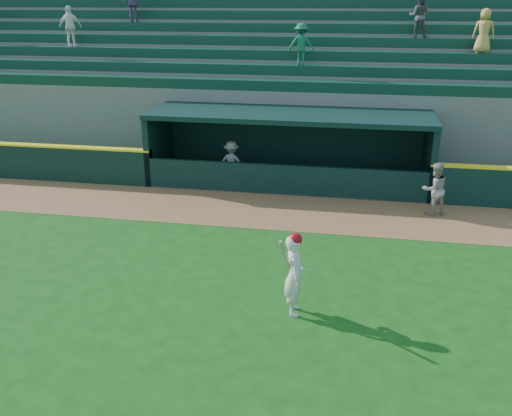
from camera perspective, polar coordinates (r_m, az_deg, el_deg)
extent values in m
plane|color=#144A12|center=(12.70, -1.34, -7.98)|extent=(120.00, 120.00, 0.00)
cube|color=brown|center=(17.10, 2.03, -0.31)|extent=(40.00, 3.00, 0.01)
imported|color=#9B9B96|center=(17.37, 17.43, 1.81)|extent=(0.94, 0.86, 1.58)
imported|color=#9E9E99|center=(19.50, -2.45, 4.56)|extent=(0.97, 0.57, 1.49)
cube|color=slate|center=(19.72, 3.25, 2.54)|extent=(9.00, 2.60, 0.04)
cube|color=black|center=(20.48, -9.63, 6.24)|extent=(0.20, 2.60, 2.30)
cube|color=black|center=(19.40, 16.96, 4.86)|extent=(0.20, 2.60, 2.30)
cube|color=black|center=(20.66, 3.79, 6.61)|extent=(9.40, 0.20, 2.30)
cube|color=black|center=(19.14, 3.39, 9.29)|extent=(9.40, 2.80, 0.16)
cube|color=black|center=(18.42, 2.78, 2.83)|extent=(9.00, 0.16, 1.00)
cube|color=brown|center=(20.41, 3.56, 3.83)|extent=(8.40, 0.45, 0.10)
cube|color=slate|center=(21.10, 3.98, 7.74)|extent=(34.00, 0.85, 2.91)
cube|color=#0F3828|center=(20.69, 4.05, 12.09)|extent=(34.00, 0.60, 0.36)
cube|color=slate|center=(21.88, 4.26, 8.79)|extent=(34.00, 0.85, 3.36)
cube|color=#0F3828|center=(21.47, 4.36, 13.59)|extent=(34.00, 0.60, 0.36)
cube|color=slate|center=(22.66, 4.53, 9.76)|extent=(34.00, 0.85, 3.81)
cube|color=#0F3828|center=(22.26, 4.64, 14.99)|extent=(34.00, 0.60, 0.36)
cube|color=slate|center=(23.46, 4.77, 10.67)|extent=(34.00, 0.85, 4.26)
cube|color=#0F3828|center=(23.07, 4.91, 16.28)|extent=(34.00, 0.60, 0.36)
cube|color=slate|center=(24.26, 5.01, 11.51)|extent=(34.00, 0.85, 4.71)
cube|color=#0F3828|center=(23.89, 5.17, 17.49)|extent=(34.00, 0.60, 0.36)
cube|color=slate|center=(25.06, 5.23, 12.31)|extent=(34.00, 0.85, 5.16)
cube|color=#0F3828|center=(24.72, 5.41, 18.62)|extent=(34.00, 0.60, 0.36)
cube|color=slate|center=(25.87, 5.43, 13.05)|extent=(34.00, 0.85, 5.61)
cube|color=#0F3828|center=(25.56, 5.64, 19.67)|extent=(34.00, 0.60, 0.36)
cube|color=slate|center=(26.44, 5.55, 13.20)|extent=(34.50, 0.30, 5.61)
imported|color=white|center=(24.98, -18.06, 16.89)|extent=(0.95, 0.45, 1.57)
imported|color=#454545|center=(23.00, 16.00, 17.97)|extent=(0.83, 0.70, 1.53)
imported|color=#166644|center=(21.40, 4.54, 16.01)|extent=(0.97, 0.59, 1.46)
imported|color=gold|center=(22.46, 21.84, 16.13)|extent=(0.78, 0.55, 1.52)
imported|color=#704E87|center=(25.64, -12.20, 19.42)|extent=(0.92, 0.45, 1.51)
imported|color=silver|center=(11.42, 3.86, -6.70)|extent=(0.50, 0.67, 1.68)
sphere|color=#A80915|center=(11.10, 3.96, -3.16)|extent=(0.27, 0.27, 0.27)
cylinder|color=tan|center=(11.01, 2.86, -4.64)|extent=(0.19, 0.52, 0.76)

